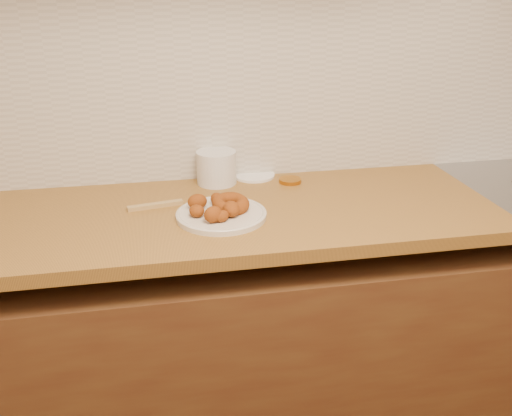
% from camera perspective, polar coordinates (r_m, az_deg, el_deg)
% --- Properties ---
extents(wall_back, '(4.00, 0.02, 2.70)m').
position_cam_1_polar(wall_back, '(1.90, 5.57, 16.94)').
color(wall_back, '#C4B096').
rests_on(wall_back, ground).
extents(base_cabinet, '(3.60, 0.60, 0.77)m').
position_cam_1_polar(base_cabinet, '(1.97, 6.99, -13.21)').
color(base_cabinet, brown).
rests_on(base_cabinet, floor).
extents(butcher_block, '(2.30, 0.62, 0.04)m').
position_cam_1_polar(butcher_block, '(1.65, -14.17, -1.53)').
color(butcher_block, olive).
rests_on(butcher_block, base_cabinet).
extents(backsplash, '(3.60, 0.02, 0.60)m').
position_cam_1_polar(backsplash, '(1.91, 5.49, 12.43)').
color(backsplash, beige).
rests_on(backsplash, wall_back).
extents(donut_plate, '(0.27, 0.27, 0.02)m').
position_cam_1_polar(donut_plate, '(1.59, -3.67, -0.73)').
color(donut_plate, beige).
rests_on(donut_plate, butcher_block).
extents(ring_donut, '(0.16, 0.16, 0.05)m').
position_cam_1_polar(ring_donut, '(1.60, -2.70, 0.46)').
color(ring_donut, '#84370E').
rests_on(ring_donut, donut_plate).
extents(fried_dough_chunks, '(0.15, 0.19, 0.05)m').
position_cam_1_polar(fried_dough_chunks, '(1.57, -4.56, 0.01)').
color(fried_dough_chunks, '#84370E').
rests_on(fried_dough_chunks, donut_plate).
extents(plastic_tub, '(0.16, 0.16, 0.11)m').
position_cam_1_polar(plastic_tub, '(1.85, -4.18, 4.29)').
color(plastic_tub, silver).
rests_on(plastic_tub, butcher_block).
extents(tub_lid, '(0.17, 0.17, 0.01)m').
position_cam_1_polar(tub_lid, '(1.92, -0.22, 3.47)').
color(tub_lid, white).
rests_on(tub_lid, butcher_block).
extents(brass_jar_lid, '(0.10, 0.10, 0.01)m').
position_cam_1_polar(brass_jar_lid, '(1.87, 3.60, 2.91)').
color(brass_jar_lid, '#B6761D').
rests_on(brass_jar_lid, butcher_block).
extents(wooden_utensil, '(0.17, 0.05, 0.01)m').
position_cam_1_polar(wooden_utensil, '(1.69, -10.55, 0.28)').
color(wooden_utensil, '#A98A50').
rests_on(wooden_utensil, butcher_block).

